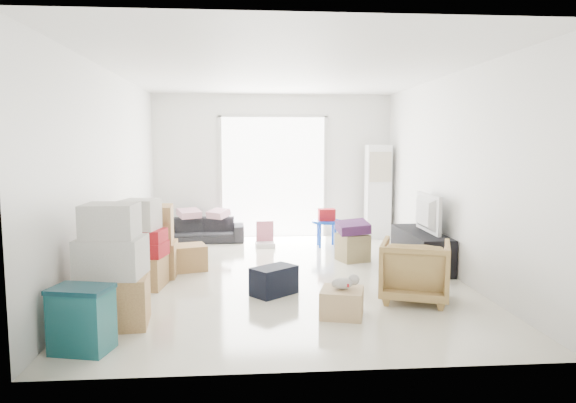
% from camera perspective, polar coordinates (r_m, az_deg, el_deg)
% --- Properties ---
extents(room_shell, '(4.98, 6.48, 3.18)m').
position_cam_1_polar(room_shell, '(6.81, -0.38, 2.94)').
color(room_shell, white).
rests_on(room_shell, ground).
extents(sliding_door, '(2.10, 0.04, 2.33)m').
position_cam_1_polar(sliding_door, '(9.78, -1.64, 3.33)').
color(sliding_door, white).
rests_on(sliding_door, room_shell).
extents(ac_tower, '(0.45, 0.30, 1.75)m').
position_cam_1_polar(ac_tower, '(9.78, 9.95, 1.08)').
color(ac_tower, white).
rests_on(ac_tower, room_shell).
extents(tv_console, '(0.46, 1.52, 0.51)m').
position_cam_1_polar(tv_console, '(7.69, 14.55, -5.12)').
color(tv_console, black).
rests_on(tv_console, room_shell).
extents(television, '(0.56, 0.96, 0.12)m').
position_cam_1_polar(television, '(7.63, 14.61, -2.80)').
color(television, black).
rests_on(television, tv_console).
extents(sofa, '(1.49, 0.48, 0.58)m').
position_cam_1_polar(sofa, '(9.43, -9.45, -2.70)').
color(sofa, '#25262A').
rests_on(sofa, room_shell).
extents(pillow_left, '(0.46, 0.43, 0.12)m').
position_cam_1_polar(pillow_left, '(9.43, -10.95, -0.60)').
color(pillow_left, '#D69CAC').
rests_on(pillow_left, sofa).
extents(pillow_right, '(0.42, 0.42, 0.11)m').
position_cam_1_polar(pillow_right, '(9.32, -7.75, -0.63)').
color(pillow_right, '#D69CAC').
rests_on(pillow_right, sofa).
extents(armchair, '(0.93, 0.91, 0.76)m').
position_cam_1_polar(armchair, '(5.99, 13.94, -7.11)').
color(armchair, tan).
rests_on(armchair, room_shell).
extents(storage_bins, '(0.55, 0.45, 0.56)m').
position_cam_1_polar(storage_bins, '(4.78, -21.93, -12.03)').
color(storage_bins, '#17555A').
rests_on(storage_bins, room_shell).
extents(box_stack_a, '(0.70, 0.60, 1.19)m').
position_cam_1_polar(box_stack_a, '(5.27, -18.94, -7.37)').
color(box_stack_a, tan).
rests_on(box_stack_a, room_shell).
extents(box_stack_b, '(0.65, 0.59, 1.09)m').
position_cam_1_polar(box_stack_b, '(6.57, -15.99, -5.14)').
color(box_stack_b, tan).
rests_on(box_stack_b, room_shell).
extents(box_stack_c, '(0.65, 0.59, 0.95)m').
position_cam_1_polar(box_stack_c, '(7.08, -14.90, -4.39)').
color(box_stack_c, tan).
rests_on(box_stack_c, room_shell).
extents(loose_box, '(0.53, 0.53, 0.36)m').
position_cam_1_polar(loose_box, '(7.38, -10.83, -6.11)').
color(loose_box, tan).
rests_on(loose_box, room_shell).
extents(duffel_bag, '(0.60, 0.57, 0.33)m').
position_cam_1_polar(duffel_bag, '(6.08, -1.57, -8.78)').
color(duffel_bag, black).
rests_on(duffel_bag, room_shell).
extents(ottoman, '(0.51, 0.51, 0.41)m').
position_cam_1_polar(ottoman, '(7.86, 7.19, -5.08)').
color(ottoman, '#9F905C').
rests_on(ottoman, room_shell).
extents(blanket, '(0.47, 0.47, 0.14)m').
position_cam_1_polar(blanket, '(7.81, 7.21, -3.11)').
color(blanket, '#462152').
rests_on(blanket, ottoman).
extents(kids_table, '(0.53, 0.53, 0.66)m').
position_cam_1_polar(kids_table, '(8.87, 4.31, -2.02)').
color(kids_table, '#0B3BC5').
rests_on(kids_table, room_shell).
extents(toy_walker, '(0.34, 0.31, 0.43)m').
position_cam_1_polar(toy_walker, '(8.90, -2.57, -4.25)').
color(toy_walker, silver).
rests_on(toy_walker, room_shell).
extents(wood_crate, '(0.52, 0.52, 0.28)m').
position_cam_1_polar(wood_crate, '(5.39, 6.00, -11.10)').
color(wood_crate, tan).
rests_on(wood_crate, room_shell).
extents(plush_bunny, '(0.30, 0.17, 0.15)m').
position_cam_1_polar(plush_bunny, '(5.34, 6.36, -8.93)').
color(plush_bunny, '#B2ADA8').
rests_on(plush_bunny, wood_crate).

